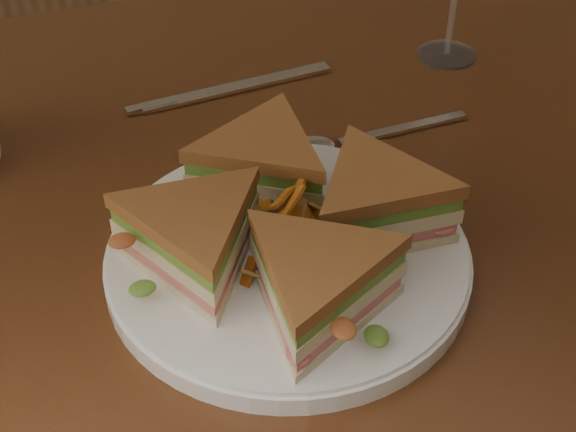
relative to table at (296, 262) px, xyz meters
The scene contains 6 objects.
table is the anchor object (origin of this frame).
plate 0.15m from the table, 113.95° to the right, with size 0.27×0.27×0.02m, color white.
sandwich_wedges 0.18m from the table, 113.95° to the right, with size 0.27×0.27×0.06m.
crisps_mound 0.18m from the table, 113.95° to the right, with size 0.09×0.09×0.05m, color #C76819, non-canonical shape.
spoon 0.12m from the table, 33.97° to the left, with size 0.18×0.03×0.01m.
knife 0.19m from the table, 96.47° to the left, with size 0.22×0.03×0.00m.
Camera 1 is at (-0.20, -0.51, 1.17)m, focal length 50.00 mm.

